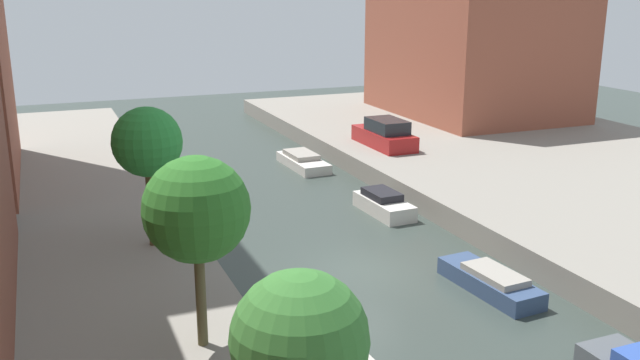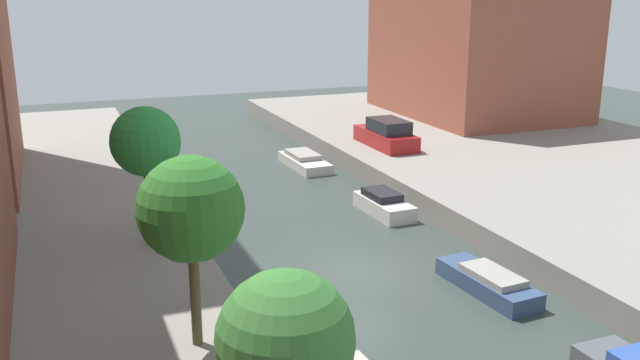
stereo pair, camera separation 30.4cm
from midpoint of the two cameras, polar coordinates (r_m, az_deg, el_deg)
ground_plane at (r=24.52m, az=3.63°, el=-7.45°), size 84.00×84.00×0.00m
low_block_right at (r=49.46m, az=12.84°, el=10.31°), size 10.00×13.31×8.69m
street_tree_0 at (r=10.46m, az=-1.99°, el=-13.00°), size 2.08×2.08×4.66m
street_tree_1 at (r=16.69m, az=-10.00°, el=-2.42°), size 2.57×2.57×4.80m
street_tree_2 at (r=23.81m, az=-13.72°, el=2.99°), size 2.34×2.34×4.78m
parked_car at (r=38.67m, az=5.68°, el=3.69°), size 1.84×4.65×1.56m
moored_boat_right_2 at (r=23.45m, az=13.94°, el=-8.10°), size 1.58×4.03×0.80m
moored_boat_right_3 at (r=30.46m, az=5.51°, el=-1.99°), size 1.49×3.40×0.98m
moored_boat_right_4 at (r=38.12m, az=-1.06°, el=1.56°), size 1.69×4.28×0.79m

